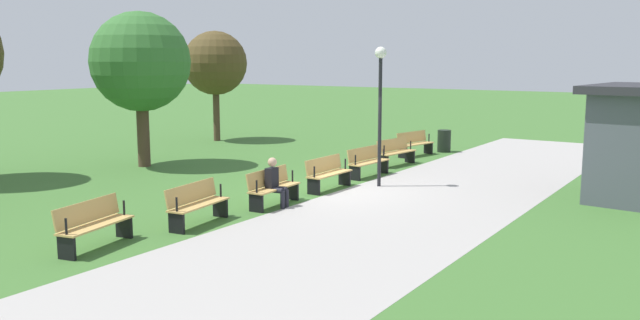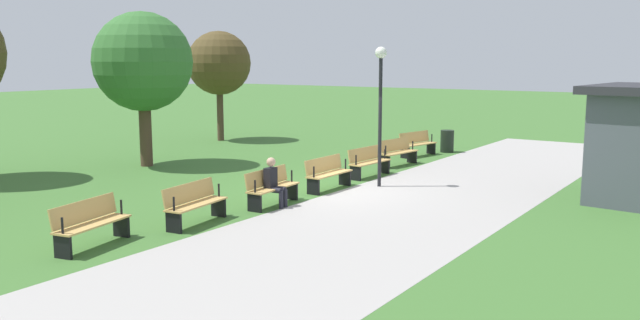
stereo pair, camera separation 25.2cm
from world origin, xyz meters
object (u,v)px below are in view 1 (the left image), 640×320
object	(u,v)px
bench_2	(367,161)
trash_bin	(444,141)
bench_4	(272,186)
bench_3	(328,173)
bench_1	(395,151)
lamp_post	(380,90)
bench_0	(414,143)
bench_6	(93,223)
person_seated	(275,181)
bench_5	(197,203)
tree_2	(140,62)
tree_1	(215,64)

from	to	relation	value
bench_2	trash_bin	xyz separation A→B (m)	(-6.28, -0.11, -0.05)
trash_bin	bench_4	bearing A→B (deg)	0.56
bench_3	trash_bin	world-z (taller)	bench_3
bench_1	lamp_post	size ratio (longest dim) A/B	0.45
bench_0	bench_4	world-z (taller)	same
bench_6	person_seated	xyz separation A→B (m)	(-4.64, 0.78, 0.17)
bench_2	trash_bin	size ratio (longest dim) A/B	2.03
bench_5	trash_bin	xyz separation A→B (m)	(-13.42, 0.13, -0.05)
bench_2	tree_2	bearing A→B (deg)	-67.69
bench_4	tree_1	distance (m)	13.60
bench_0	bench_6	xyz separation A→B (m)	(14.21, 0.00, 0.00)
tree_2	trash_bin	size ratio (longest dim) A/B	5.99
bench_5	person_seated	size ratio (longest dim) A/B	1.46
bench_0	bench_5	xyz separation A→B (m)	(11.86, 0.40, 0.00)
bench_2	bench_6	xyz separation A→B (m)	(9.49, -0.63, 0.00)
bench_1	lamp_post	distance (m)	4.40
bench_0	trash_bin	size ratio (longest dim) A/B	2.07
bench_0	bench_3	size ratio (longest dim) A/B	1.04
lamp_post	bench_2	bearing A→B (deg)	-139.08
bench_1	lamp_post	bearing A→B (deg)	27.31
bench_5	bench_1	bearing A→B (deg)	172.33
bench_1	bench_5	size ratio (longest dim) A/B	1.00
bench_1	bench_4	size ratio (longest dim) A/B	1.01
bench_1	bench_4	bearing A→B (deg)	9.58
bench_3	bench_5	world-z (taller)	same
bench_4	person_seated	size ratio (longest dim) A/B	1.44
bench_0	bench_6	bearing A→B (deg)	11.50
bench_4	trash_bin	distance (m)	11.04
person_seated	tree_2	xyz separation A→B (m)	(-2.45, -7.32, 2.80)
bench_1	trash_bin	bearing A→B (deg)	-174.24
bench_4	bench_6	bearing A→B (deg)	-11.47
bench_3	bench_4	world-z (taller)	same
lamp_post	bench_5	bearing A→B (deg)	-12.08
bench_5	tree_2	world-z (taller)	tree_2
tree_2	person_seated	bearing A→B (deg)	71.48
tree_2	bench_5	bearing A→B (deg)	55.66
bench_3	bench_4	bearing A→B (deg)	-1.91
bench_1	bench_4	distance (m)	7.14
bench_0	bench_4	bearing A→B (deg)	15.32
bench_1	bench_5	world-z (taller)	same
bench_6	tree_2	xyz separation A→B (m)	(-7.09, -6.54, 2.97)
bench_4	bench_6	xyz separation A→B (m)	(4.72, -0.63, 0.00)
bench_4	lamp_post	world-z (taller)	lamp_post
bench_0	bench_1	size ratio (longest dim) A/B	1.01
lamp_post	trash_bin	distance (m)	7.90
bench_2	bench_4	bearing A→B (deg)	3.83
bench_3	person_seated	size ratio (longest dim) A/B	1.42
tree_1	bench_4	bearing A→B (deg)	47.87
bench_6	person_seated	bearing A→B (deg)	158.93
bench_0	bench_3	distance (m)	7.14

